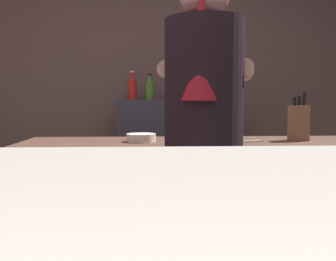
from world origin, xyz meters
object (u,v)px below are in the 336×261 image
Objects in this scene: bartender at (203,134)px; knife_block at (299,122)px; bottle_olive_oil at (133,88)px; bottle_vinegar at (200,88)px; chefs_knife at (244,142)px; bottle_soy at (182,89)px; mixing_bowl at (141,138)px; bottle_hot_sauce at (150,90)px.

bartender reaches higher than knife_block.
bottle_olive_oil is at bearing 28.76° from bartender.
bottle_vinegar is at bearing 8.44° from bartender.
chefs_knife is 1.34m from bottle_soy.
bottle_vinegar is (0.57, -0.03, 0.01)m from bottle_olive_oil.
bartender is 6.98× the size of bottle_soy.
bottle_olive_oil is (-1.00, 1.11, 0.22)m from knife_block.
bartender reaches higher than mixing_bowl.
bottle_soy is (-0.24, 1.27, 0.32)m from chefs_knife.
knife_block is 1.15× the size of chefs_knife.
bottle_olive_oil is 1.10× the size of bottle_hot_sauce.
bottle_vinegar is at bearing -36.63° from bottle_soy.
knife_block is at bearing -7.02° from chefs_knife.
chefs_knife is at bearing -6.62° from mixing_bowl.
bottle_hot_sauce is at bearing 87.91° from mixing_bowl.
bottle_soy is (0.33, 1.21, 0.31)m from mixing_bowl.
chefs_knife is 0.93× the size of bottle_vinegar.
bottle_vinegar is at bearing -7.95° from bottle_hot_sauce.
bottle_olive_oil is at bearing -167.97° from bottle_hot_sauce.
chefs_knife is at bearing -165.74° from knife_block.
bartender reaches higher than bottle_olive_oil.
mixing_bowl is at bearing -178.73° from knife_block.
knife_block is 1.51m from bottle_olive_oil.
bottle_vinegar is (-0.09, 1.17, 0.33)m from chefs_knife.
bottle_hot_sauce is (-0.24, 1.63, 0.23)m from bartender.
bottle_soy reaches higher than knife_block.
bottle_hot_sauce is (0.04, 1.16, 0.30)m from mixing_bowl.
knife_block is at bearing -47.90° from bottle_olive_oil.
bottle_olive_oil is 0.57m from bottle_vinegar.
chefs_knife is at bearing -85.38° from bottle_vinegar.
bottle_vinegar is at bearing 73.34° from chefs_knife.
bartender is 0.50m from chefs_knife.
bartender is at bearing -58.96° from mixing_bowl.
bottle_soy is (0.04, 1.68, 0.24)m from bartender.
bottle_hot_sauce reaches higher than knife_block.
bottle_vinegar reaches higher than bottle_soy.
knife_block is 1.19m from bottle_vinegar.
bottle_olive_oil reaches higher than bottle_soy.
bartender reaches higher than bottle_soy.
bottle_hot_sauce is at bearing -170.57° from bottle_soy.
mixing_bowl is at bearing -84.84° from bottle_olive_oil.
knife_block is 1.06× the size of bottle_vinegar.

